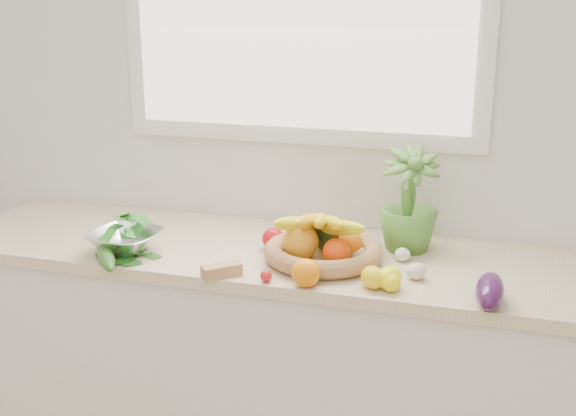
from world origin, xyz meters
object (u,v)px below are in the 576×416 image
(apple, at_px, (273,239))
(potted_herb, at_px, (409,200))
(eggplant, at_px, (490,291))
(fruit_basket, at_px, (322,245))
(colander_with_spinach, at_px, (125,235))
(cucumber, at_px, (106,255))

(apple, bearing_deg, potted_herb, 17.14)
(eggplant, xyz_separation_m, fruit_basket, (-0.52, 0.19, 0.01))
(apple, height_order, potted_herb, potted_herb)
(eggplant, relative_size, colander_with_spinach, 0.83)
(apple, height_order, colander_with_spinach, colander_with_spinach)
(eggplant, xyz_separation_m, colander_with_spinach, (-1.14, 0.08, 0.02))
(apple, xyz_separation_m, eggplant, (0.70, -0.25, 0.00))
(eggplant, height_order, potted_herb, potted_herb)
(fruit_basket, bearing_deg, colander_with_spinach, -169.76)
(eggplant, bearing_deg, fruit_basket, 159.85)
(eggplant, relative_size, fruit_basket, 0.45)
(potted_herb, bearing_deg, cucumber, -155.75)
(eggplant, distance_m, colander_with_spinach, 1.15)
(cucumber, xyz_separation_m, fruit_basket, (0.64, 0.21, 0.03))
(apple, relative_size, fruit_basket, 0.17)
(potted_herb, relative_size, fruit_basket, 0.77)
(eggplant, bearing_deg, cucumber, -178.85)
(apple, relative_size, colander_with_spinach, 0.31)
(apple, bearing_deg, fruit_basket, -17.25)
(cucumber, height_order, colander_with_spinach, colander_with_spinach)
(colander_with_spinach, bearing_deg, apple, 20.70)
(fruit_basket, bearing_deg, eggplant, -20.15)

